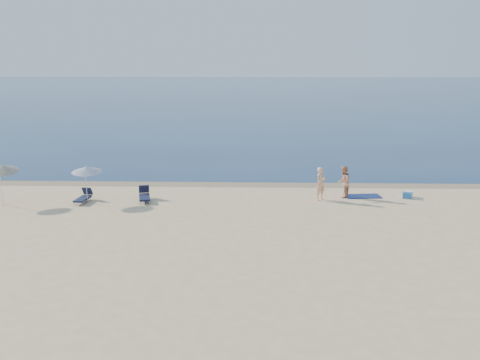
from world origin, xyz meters
The scene contains 12 objects.
ground centered at (0.00, 0.00, 0.00)m, with size 160.00×160.00×0.00m, color beige.
sea centered at (0.00, 100.00, 0.00)m, with size 240.00×160.00×0.01m, color #0C264C.
wet_sand_strip centered at (0.00, 19.40, 0.00)m, with size 240.00×1.60×0.00m, color #847254.
person_left centered at (2.59, 15.63, 0.90)m, with size 0.66×0.43×1.80m, color #E3A47F.
person_right centered at (3.90, 16.28, 0.88)m, with size 0.86×0.67×1.76m, color tan.
beach_towel centered at (5.01, 16.52, 0.02)m, with size 1.95×1.08×0.03m, color #0F1C4B.
white_bag centered at (7.57, 16.53, 0.16)m, with size 0.37×0.32×0.32m, color white.
blue_cooler centered at (7.37, 16.16, 0.16)m, with size 0.46×0.33×0.33m, color #1E63A6.
umbrella_near centered at (-9.81, 14.68, 1.79)m, with size 1.72×1.74×2.07m.
umbrella_far centered at (-14.10, 14.21, 1.93)m, with size 2.01×2.03×2.25m.
lounger_left centered at (-10.09, 14.79, 0.25)m, with size 0.67×1.62×0.70m.
lounger_right centered at (-6.89, 15.17, 0.27)m, with size 0.90×1.78×0.75m.
Camera 1 is at (-0.74, -16.05, 7.83)m, focal length 45.00 mm.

